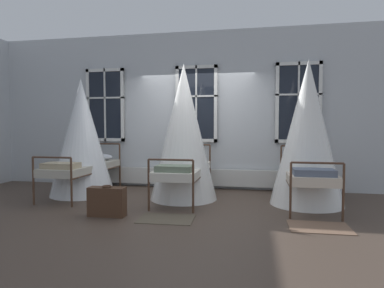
{
  "coord_description": "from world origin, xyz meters",
  "views": [
    {
      "loc": [
        1.27,
        -5.91,
        1.36
      ],
      "look_at": [
        0.12,
        0.06,
        1.03
      ],
      "focal_mm": 30.9,
      "sensor_mm": 36.0,
      "label": 1
    }
  ],
  "objects_px": {
    "cot_second": "(184,134)",
    "suitcase_dark": "(107,202)",
    "cot_first": "(82,139)",
    "cot_third": "(307,135)"
  },
  "relations": [
    {
      "from": "cot_second",
      "to": "suitcase_dark",
      "type": "height_order",
      "value": "cot_second"
    },
    {
      "from": "cot_second",
      "to": "suitcase_dark",
      "type": "xyz_separation_m",
      "value": [
        -0.88,
        -1.4,
        -0.99
      ]
    },
    {
      "from": "cot_first",
      "to": "cot_second",
      "type": "bearing_deg",
      "value": -89.43
    },
    {
      "from": "cot_third",
      "to": "cot_second",
      "type": "bearing_deg",
      "value": 89.16
    },
    {
      "from": "cot_first",
      "to": "suitcase_dark",
      "type": "distance_m",
      "value": 2.04
    },
    {
      "from": "cot_second",
      "to": "cot_third",
      "type": "relative_size",
      "value": 1.0
    },
    {
      "from": "cot_third",
      "to": "suitcase_dark",
      "type": "distance_m",
      "value": 3.51
    },
    {
      "from": "cot_second",
      "to": "cot_first",
      "type": "bearing_deg",
      "value": 89.75
    },
    {
      "from": "cot_first",
      "to": "cot_third",
      "type": "relative_size",
      "value": 0.91
    },
    {
      "from": "cot_second",
      "to": "cot_third",
      "type": "height_order",
      "value": "same"
    }
  ]
}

